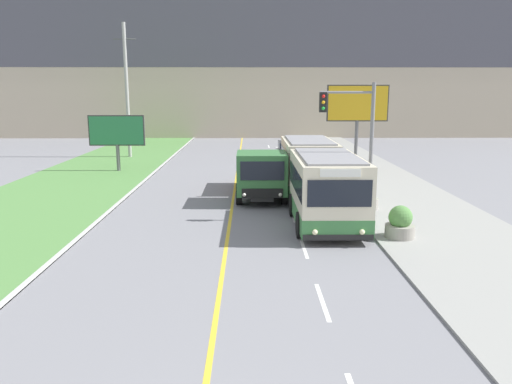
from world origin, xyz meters
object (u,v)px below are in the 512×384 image
car_distant (288,151)px  traffic_light_mast (356,134)px  dump_truck (261,175)px  utility_pole_far (127,91)px  billboard_large (358,106)px  planter_round_second (367,198)px  planter_round_far (337,167)px  city_bus (317,177)px  billboard_small (117,132)px  planter_round_near (400,224)px  planter_round_third (348,180)px

car_distant → traffic_light_mast: 19.20m
dump_truck → utility_pole_far: bearing=122.5°
billboard_large → planter_round_second: 14.40m
billboard_large → planter_round_far: (-2.11, -4.50, -3.72)m
city_bus → car_distant: size_ratio=2.82×
traffic_light_mast → planter_round_second: (1.03, 1.87, -3.09)m
billboard_small → planter_round_second: 18.63m
billboard_small → planter_round_far: size_ratio=3.07×
utility_pole_far → traffic_light_mast: bearing=-55.4°
utility_pole_far → car_distant: bearing=-8.2°
car_distant → utility_pole_far: 13.99m
utility_pole_far → planter_round_far: (15.58, -9.74, -4.80)m
car_distant → planter_round_second: (2.33, -17.06, -0.09)m
city_bus → planter_round_near: 5.66m
billboard_large → dump_truck: bearing=-122.5°
billboard_large → planter_round_far: billboard_large is taller
dump_truck → planter_round_second: size_ratio=5.78×
billboard_large → billboard_small: 16.97m
car_distant → planter_round_third: car_distant is taller
dump_truck → planter_round_near: (5.00, -7.04, -0.67)m
planter_round_second → planter_round_third: 4.60m
billboard_small → planter_round_second: (14.42, -11.60, -2.08)m
car_distant → utility_pole_far: utility_pole_far is taller
billboard_large → planter_round_third: bearing=-104.2°
planter_round_third → planter_round_far: bearing=87.6°
traffic_light_mast → billboard_large: bearing=77.8°
city_bus → planter_round_far: bearing=74.0°
dump_truck → planter_round_third: bearing=24.0°
traffic_light_mast → planter_round_second: bearing=61.2°
utility_pole_far → billboard_large: utility_pole_far is taller
utility_pole_far → planter_round_second: size_ratio=9.07×
car_distant → utility_pole_far: (-13.03, 1.88, 4.73)m
billboard_small → utility_pole_far: bearing=97.2°
city_bus → planter_round_second: city_bus is taller
billboard_large → planter_round_third: billboard_large is taller
city_bus → dump_truck: size_ratio=1.77×
city_bus → planter_round_far: size_ratio=9.77×
traffic_light_mast → planter_round_third: bearing=80.7°
planter_round_near → dump_truck: bearing=125.4°
traffic_light_mast → planter_round_near: size_ratio=4.78×
planter_round_far → car_distant: bearing=108.0°
billboard_small → planter_round_second: size_ratio=3.22×
city_bus → billboard_small: size_ratio=3.18×
planter_round_near → planter_round_second: (-0.16, 4.60, -0.01)m
utility_pole_far → planter_round_near: (15.52, -23.54, -4.81)m
billboard_small → billboard_large: bearing=7.1°
dump_truck → car_distant: dump_truck is taller
billboard_large → city_bus: bearing=-109.3°
billboard_small → city_bus: bearing=-42.7°
utility_pole_far → planter_round_second: bearing=-51.0°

